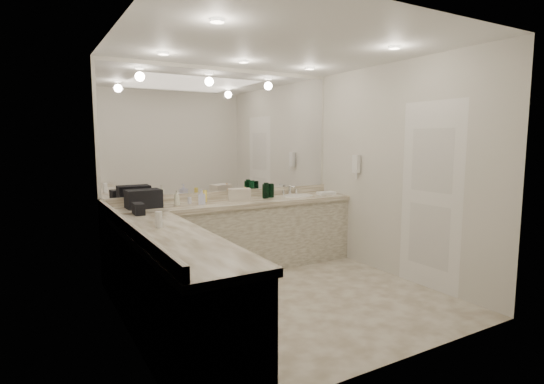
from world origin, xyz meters
TOP-DOWN VIEW (x-y plane):
  - floor at (0.00, 0.00)m, footprint 3.20×3.20m
  - ceiling at (0.00, 0.00)m, footprint 3.20×3.20m
  - wall_back at (0.00, 1.50)m, footprint 3.20×0.02m
  - wall_left at (-1.60, 0.00)m, footprint 0.02×3.00m
  - wall_right at (1.60, 0.00)m, footprint 0.02×3.00m
  - vanity_back_base at (0.00, 1.20)m, footprint 3.20×0.60m
  - vanity_back_top at (0.00, 1.19)m, footprint 3.20×0.64m
  - vanity_left_base at (-1.30, -0.30)m, footprint 0.60×2.40m
  - vanity_left_top at (-1.29, -0.30)m, footprint 0.64×2.42m
  - backsplash_back at (0.00, 1.48)m, footprint 3.20×0.04m
  - backsplash_left at (-1.58, 0.00)m, footprint 0.04×3.00m
  - mirror_back at (0.00, 1.49)m, footprint 3.12×0.01m
  - mirror_left at (-1.59, 0.00)m, footprint 0.01×2.92m
  - sink at (0.95, 1.20)m, footprint 0.44×0.44m
  - faucet at (0.95, 1.41)m, footprint 0.24×0.16m
  - wall_phone at (1.56, 0.70)m, footprint 0.06×0.10m
  - door at (1.59, -0.50)m, footprint 0.02×0.82m
  - black_toiletry_bag at (-1.15, 1.24)m, footprint 0.39×0.25m
  - black_bag_spill at (-1.30, 0.83)m, footprint 0.11×0.22m
  - cream_cosmetic_case at (0.05, 1.19)m, footprint 0.32×0.26m
  - hand_towel at (1.38, 1.13)m, footprint 0.25×0.18m
  - lotion_left at (-1.30, 0.06)m, footprint 0.06×0.06m
  - soap_bottle_a at (-0.78, 1.18)m, footprint 0.09×0.09m
  - soap_bottle_b at (-0.48, 1.16)m, footprint 0.10×0.10m
  - soap_bottle_c at (0.13, 1.21)m, footprint 0.13×0.13m
  - green_bottle_0 at (0.56, 1.27)m, footprint 0.07×0.07m
  - green_bottle_1 at (0.56, 1.28)m, footprint 0.07×0.07m
  - green_bottle_2 at (0.49, 1.29)m, footprint 0.06×0.06m
  - green_bottle_3 at (0.44, 1.22)m, footprint 0.07×0.07m
  - green_bottle_4 at (0.46, 1.22)m, footprint 0.06×0.06m
  - amenity_bottle_0 at (-1.25, 1.22)m, footprint 0.06×0.06m
  - amenity_bottle_1 at (-0.36, 1.33)m, footprint 0.05×0.05m
  - amenity_bottle_2 at (-0.59, 1.28)m, footprint 0.05×0.05m
  - amenity_bottle_3 at (-0.76, 1.24)m, footprint 0.06×0.06m
  - amenity_bottle_4 at (-1.13, 1.19)m, footprint 0.05×0.05m

SIDE VIEW (x-z plane):
  - floor at x=0.00m, z-range 0.00..0.00m
  - vanity_back_base at x=0.00m, z-range 0.00..0.84m
  - vanity_left_base at x=-1.30m, z-range 0.00..0.84m
  - vanity_back_top at x=0.00m, z-range 0.84..0.90m
  - vanity_left_top at x=-1.29m, z-range 0.84..0.90m
  - sink at x=0.95m, z-range 0.88..0.91m
  - hand_towel at x=1.38m, z-range 0.90..0.94m
  - amenity_bottle_3 at x=-0.76m, z-range 0.90..0.97m
  - amenity_bottle_2 at x=-0.59m, z-range 0.90..0.98m
  - amenity_bottle_0 at x=-1.25m, z-range 0.90..0.99m
  - amenity_bottle_4 at x=-1.13m, z-range 0.90..0.99m
  - backsplash_back at x=0.00m, z-range 0.90..1.00m
  - backsplash_left at x=-1.58m, z-range 0.90..1.00m
  - black_bag_spill at x=-1.30m, z-range 0.90..1.02m
  - faucet at x=0.95m, z-range 0.90..1.04m
  - lotion_left at x=-1.30m, z-range 0.90..1.05m
  - amenity_bottle_1 at x=-0.36m, z-range 0.90..1.05m
  - cream_cosmetic_case at x=0.05m, z-range 0.90..1.06m
  - soap_bottle_c at x=0.13m, z-range 0.90..1.07m
  - green_bottle_0 at x=0.56m, z-range 0.90..1.08m
  - soap_bottle_b at x=-0.48m, z-range 0.90..1.08m
  - soap_bottle_a at x=-0.78m, z-range 0.90..1.09m
  - green_bottle_1 at x=0.56m, z-range 0.90..1.09m
  - green_bottle_3 at x=0.44m, z-range 0.90..1.09m
  - green_bottle_2 at x=0.49m, z-range 0.90..1.10m
  - green_bottle_4 at x=0.46m, z-range 0.90..1.11m
  - black_toiletry_bag at x=-1.15m, z-range 0.90..1.12m
  - door at x=1.59m, z-range 0.00..2.10m
  - wall_back at x=0.00m, z-range 0.00..2.60m
  - wall_left at x=-1.60m, z-range 0.00..2.60m
  - wall_right at x=1.60m, z-range 0.00..2.60m
  - wall_phone at x=1.56m, z-range 1.23..1.47m
  - mirror_back at x=0.00m, z-range 1.00..2.55m
  - mirror_left at x=-1.59m, z-range 1.00..2.55m
  - ceiling at x=0.00m, z-range 2.60..2.60m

